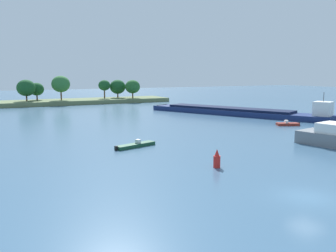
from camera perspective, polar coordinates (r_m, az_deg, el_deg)
name	(u,v)px	position (r m, az deg, el deg)	size (l,w,h in m)	color
ground_plane	(307,197)	(30.02, 21.11, -10.45)	(400.00, 400.00, 0.00)	#3D607F
treeline_island	(82,95)	(117.65, -13.43, 4.80)	(53.90, 13.18, 8.70)	#66754C
small_motorboat	(135,145)	(46.49, -5.21, -3.04)	(6.02, 2.84, 0.94)	#19472D
cargo_barge	(237,111)	(83.26, 10.92, 2.31)	(23.46, 41.68, 5.75)	navy
fishing_skiff	(288,124)	(68.98, 18.44, 0.30)	(4.22, 3.20, 0.97)	maroon
channel_buoy_red	(217,160)	(36.56, 7.76, -5.31)	(0.70, 0.70, 1.90)	red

